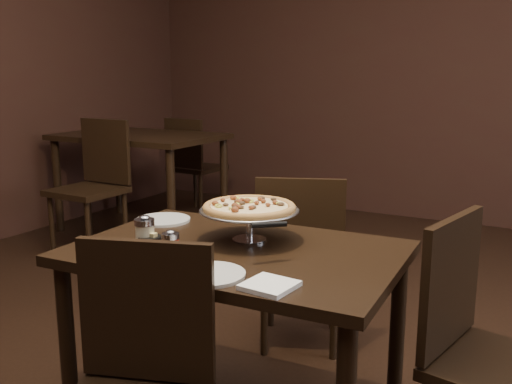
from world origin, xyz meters
The scene contains 15 objects.
room centered at (0.06, 0.03, 1.40)m, with size 6.04×7.04×2.84m.
dining_table centered at (-0.09, -0.02, 0.61)m, with size 1.14×0.79×0.70m.
background_table centered at (-2.20, 1.98, 0.70)m, with size 1.29×0.86×0.81m.
pizza_stand centered at (-0.10, 0.08, 0.82)m, with size 0.36×0.36×0.15m.
parmesan_shaker centered at (-0.36, -0.18, 0.75)m, with size 0.07×0.07×0.12m.
pepper_flake_shaker centered at (-0.22, -0.23, 0.74)m, with size 0.06×0.06×0.10m.
packet_caddy centered at (-0.34, -0.18, 0.72)m, with size 0.08×0.08×0.06m.
napkin_stack centered at (0.18, -0.30, 0.70)m, with size 0.14×0.14×0.01m, color white.
plate_left centered at (-0.55, 0.15, 0.70)m, with size 0.22×0.22×0.01m, color silver.
plate_near centered at (-0.02, -0.31, 0.70)m, with size 0.22×0.22×0.01m, color silver.
serving_spatula centered at (0.07, -0.09, 0.81)m, with size 0.15×0.15×0.02m.
chair_far centered at (-0.16, 0.67, 0.46)m, with size 0.51×0.51×0.85m.
chair_side centered at (0.71, 0.10, 0.47)m, with size 0.47×0.47×0.86m.
bg_chair_far centered at (-2.13, 2.62, 0.49)m, with size 0.45×0.45×0.90m.
bg_chair_near centered at (-2.12, 1.37, 0.53)m, with size 0.46×0.46×0.97m.
Camera 1 is at (0.87, -1.65, 1.29)m, focal length 40.00 mm.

